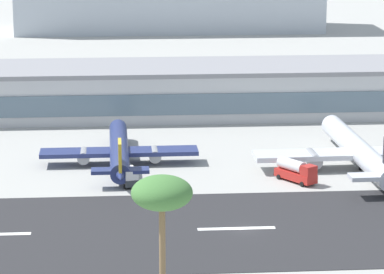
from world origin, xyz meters
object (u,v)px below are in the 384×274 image
Objects in this scene: service_box_truck_0 at (128,175)px; palm_tree_1 at (162,195)px; terminal_building at (217,89)px; service_fuel_truck_1 at (296,171)px; airliner_black_tail_gate_2 at (361,153)px; airliner_gold_tail_gate_1 at (119,151)px.

palm_tree_1 is at bearing 170.28° from service_box_truck_0.
terminal_building is 19.20× the size of service_fuel_truck_1.
airliner_black_tail_gate_2 is 2.68× the size of palm_tree_1.
service_box_truck_0 is 0.75× the size of service_fuel_truck_1.
service_box_truck_0 is at bearing 93.50° from palm_tree_1.
palm_tree_1 is (4.93, -69.35, 12.61)m from airliner_gold_tail_gate_1.
service_box_truck_0 is at bearing -124.00° from service_fuel_truck_1.
airliner_black_tail_gate_2 is at bearing -66.55° from terminal_building.
airliner_gold_tail_gate_1 reaches higher than service_fuel_truck_1.
terminal_building is 25.55× the size of service_box_truck_0.
service_box_truck_0 is at bearing 97.36° from airliner_black_tail_gate_2.
airliner_gold_tail_gate_1 is at bearing -6.78° from service_box_truck_0.
palm_tree_1 is (3.42, -55.98, 13.49)m from service_box_truck_0.
palm_tree_1 is at bearing 145.83° from airliner_black_tail_gate_2.
palm_tree_1 reaches higher than airliner_gold_tail_gate_1.
airliner_gold_tail_gate_1 is at bearing -117.52° from terminal_building.
airliner_gold_tail_gate_1 is 13.49m from service_box_truck_0.
airliner_black_tail_gate_2 is at bearing 84.08° from service_fuel_truck_1.
terminal_building is 3.45× the size of airliner_black_tail_gate_2.
airliner_black_tail_gate_2 is 5.57× the size of service_fuel_truck_1.
service_box_truck_0 is 0.36× the size of palm_tree_1.
airliner_black_tail_gate_2 is at bearing -98.35° from airliner_gold_tail_gate_1.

